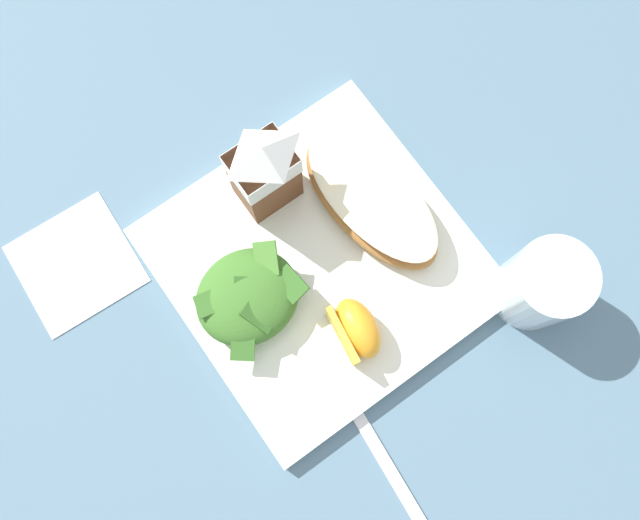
# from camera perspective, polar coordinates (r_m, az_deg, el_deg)

# --- Properties ---
(ground) EXTENTS (3.00, 3.00, 0.00)m
(ground) POSITION_cam_1_polar(r_m,az_deg,el_deg) (0.66, 0.00, -0.49)
(ground) COLOR slate
(white_plate) EXTENTS (0.28, 0.28, 0.02)m
(white_plate) POSITION_cam_1_polar(r_m,az_deg,el_deg) (0.65, 0.00, -0.34)
(white_plate) COLOR white
(white_plate) RESTS_ON ground
(cheesy_pizza_bread) EXTENTS (0.10, 0.18, 0.04)m
(cheesy_pizza_bread) POSITION_cam_1_polar(r_m,az_deg,el_deg) (0.65, 4.46, 5.19)
(cheesy_pizza_bread) COLOR #A87038
(cheesy_pizza_bread) RESTS_ON white_plate
(green_salad_pile) EXTENTS (0.10, 0.10, 0.05)m
(green_salad_pile) POSITION_cam_1_polar(r_m,az_deg,el_deg) (0.62, -6.27, -3.17)
(green_salad_pile) COLOR #3D7028
(green_salad_pile) RESTS_ON white_plate
(milk_carton) EXTENTS (0.06, 0.05, 0.11)m
(milk_carton) POSITION_cam_1_polar(r_m,az_deg,el_deg) (0.61, -4.64, 7.86)
(milk_carton) COLOR brown
(milk_carton) RESTS_ON white_plate
(orange_wedge_front) EXTENTS (0.05, 0.06, 0.04)m
(orange_wedge_front) POSITION_cam_1_polar(r_m,az_deg,el_deg) (0.62, 3.13, -5.98)
(orange_wedge_front) COLOR orange
(orange_wedge_front) RESTS_ON white_plate
(paper_napkin) EXTENTS (0.12, 0.12, 0.00)m
(paper_napkin) POSITION_cam_1_polar(r_m,az_deg,el_deg) (0.70, -20.31, -0.31)
(paper_napkin) COLOR white
(paper_napkin) RESTS_ON ground
(metal_fork) EXTENTS (0.03, 0.19, 0.01)m
(metal_fork) POSITION_cam_1_polar(r_m,az_deg,el_deg) (0.65, 4.64, -15.39)
(metal_fork) COLOR silver
(metal_fork) RESTS_ON ground
(drinking_clear_cup) EXTENTS (0.07, 0.07, 0.09)m
(drinking_clear_cup) POSITION_cam_1_polar(r_m,az_deg,el_deg) (0.65, 18.59, -2.06)
(drinking_clear_cup) COLOR silver
(drinking_clear_cup) RESTS_ON ground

